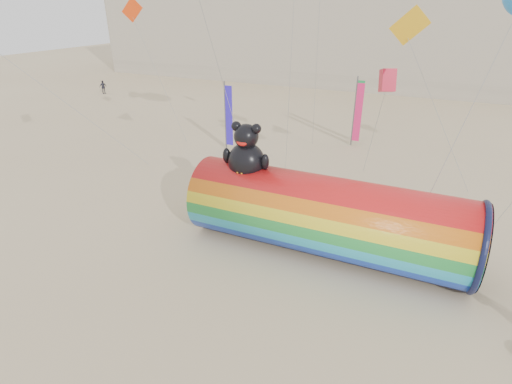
% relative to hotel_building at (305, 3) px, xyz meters
% --- Properties ---
extents(ground, '(160.00, 160.00, 0.00)m').
position_rel_hotel_building_xyz_m(ground, '(12.00, -45.95, -10.31)').
color(ground, '#CCB58C').
rests_on(ground, ground).
extents(hotel_building, '(60.40, 15.40, 20.60)m').
position_rel_hotel_building_xyz_m(hotel_building, '(0.00, 0.00, 0.00)').
color(hotel_building, '#B7AD99').
rests_on(hotel_building, ground).
extents(windsock_assembly, '(12.32, 3.75, 5.68)m').
position_rel_hotel_building_xyz_m(windsock_assembly, '(15.81, -44.26, -8.43)').
color(windsock_assembly, red).
rests_on(windsock_assembly, ground).
extents(festival_banners, '(9.27, 6.24, 5.20)m').
position_rel_hotel_building_xyz_m(festival_banners, '(10.99, -29.98, -7.67)').
color(festival_banners, '#59595E').
rests_on(festival_banners, ground).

